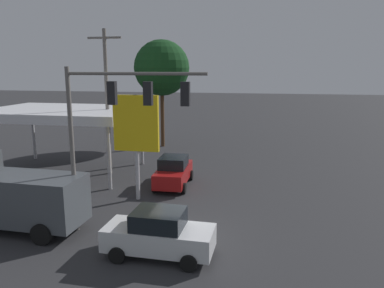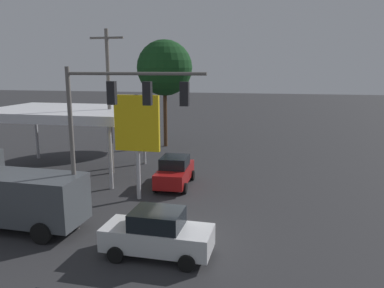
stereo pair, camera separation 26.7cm
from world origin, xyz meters
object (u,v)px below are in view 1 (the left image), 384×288
Objects in this scene: traffic_signal_assembly at (117,113)px; sedan_far at (174,171)px; sedan_waiting at (159,234)px; price_sign at (136,127)px; street_tree at (162,68)px; delivery_truck at (9,195)px; utility_pole at (107,100)px.

traffic_signal_assembly reaches higher than sedan_far.
sedan_waiting is 0.99× the size of sedan_far.
price_sign is 1.35× the size of sedan_waiting.
price_sign is at bearing 99.81° from street_tree.
sedan_waiting is 0.44× the size of street_tree.
traffic_signal_assembly reaches higher than delivery_truck.
traffic_signal_assembly is 8.72m from sedan_far.
sedan_far is (-5.97, -7.89, -0.74)m from delivery_truck.
sedan_far is (-0.67, -7.36, -4.62)m from traffic_signal_assembly.
street_tree is (4.00, -12.00, 6.53)m from sedan_far.
traffic_signal_assembly is at bearing 99.74° from street_tree.
traffic_signal_assembly is at bearing -172.31° from delivery_truck.
price_sign is 0.60× the size of street_tree.
sedan_far is 14.23m from street_tree.
delivery_truck reaches higher than sedan_far.
delivery_truck is at bearing 84.32° from street_tree.
utility_pole is 6.19m from price_sign.
sedan_far is at bearing -116.84° from price_sign.
utility_pole reaches higher than sedan_waiting.
utility_pole is at bearing -51.91° from price_sign.
price_sign reaches higher than sedan_far.
utility_pole reaches higher than traffic_signal_assembly.
price_sign is at bearing 128.09° from utility_pole.
utility_pole reaches higher than sedan_far.
delivery_truck is 20.81m from street_tree.
sedan_far is at bearing -78.55° from sedan_waiting.
street_tree is at bearing -80.26° from traffic_signal_assembly.
delivery_truck is (5.30, 0.53, -3.88)m from traffic_signal_assembly.
delivery_truck reaches higher than sedan_waiting.
price_sign is 7.26m from delivery_truck.
delivery_truck is at bearing 48.08° from price_sign.
sedan_far is 0.44× the size of street_tree.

